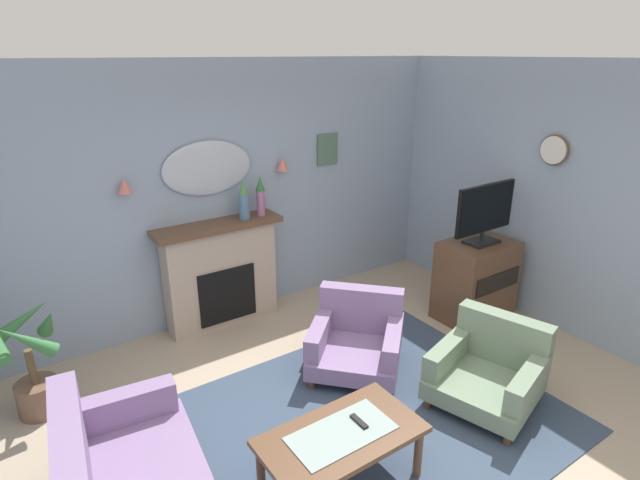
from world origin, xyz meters
name	(u,v)px	position (x,y,z in m)	size (l,w,h in m)	color
floor	(377,444)	(0.00, 0.00, -0.05)	(6.41, 6.07, 0.10)	tan
wall_back	(226,194)	(0.00, 2.59, 1.39)	(6.41, 0.10, 2.78)	#8C9EB2
wall_right	(600,209)	(2.76, 0.00, 1.39)	(0.10, 6.07, 2.78)	#8C9EB2
patterned_rug	(361,424)	(0.00, 0.20, 0.01)	(3.20, 2.40, 0.01)	#38475B
fireplace	(221,275)	(-0.21, 2.36, 0.57)	(1.36, 0.36, 1.16)	tan
mantel_vase_right	(244,201)	(0.09, 2.34, 1.36)	(0.12, 0.12, 0.43)	#4C7093
mantel_vase_left	(260,195)	(0.29, 2.34, 1.39)	(0.10, 0.10, 0.44)	#9E6084
wall_mirror	(208,168)	(-0.21, 2.51, 1.71)	(0.96, 0.06, 0.56)	#B2BCC6
wall_sconce_left	(124,186)	(-1.06, 2.46, 1.66)	(0.14, 0.14, 0.14)	#D17066
wall_sconce_right	(282,164)	(0.64, 2.46, 1.66)	(0.14, 0.14, 0.14)	#D17066
wall_clock	(554,150)	(2.67, 0.51, 1.90)	(0.04, 0.31, 0.31)	silver
framed_picture	(327,149)	(1.29, 2.52, 1.75)	(0.28, 0.03, 0.36)	#4C6B56
coffee_table	(341,440)	(-0.49, -0.19, 0.38)	(1.10, 0.60, 0.45)	brown
tv_remote	(359,422)	(-0.33, -0.18, 0.45)	(0.04, 0.16, 0.02)	black
armchair_by_coffee_table	(490,368)	(1.11, -0.16, 0.31)	(1.01, 1.00, 0.71)	gray
armchair_near_fireplace	(357,338)	(0.48, 0.87, 0.31)	(1.15, 1.14, 0.71)	gray
tv_cabinet	(475,280)	(2.16, 0.88, 0.45)	(0.80, 0.57, 0.90)	brown
tv_flatscreen	(485,212)	(2.16, 0.86, 1.25)	(0.84, 0.24, 0.65)	black
potted_plant_corner_palm	(32,366)	(-2.11, 1.84, 0.45)	(0.54, 0.52, 0.98)	brown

